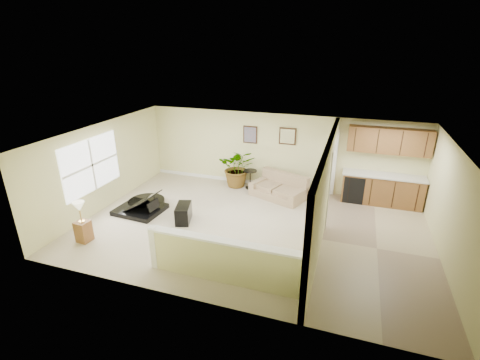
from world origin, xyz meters
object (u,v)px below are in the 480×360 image
(piano_bench, at_px, (184,213))
(lamp_stand, at_px, (82,225))
(accent_table, at_px, (250,177))
(piano, at_px, (140,194))
(palm_plant, at_px, (238,168))
(small_plant, at_px, (318,191))
(loveseat, at_px, (279,186))

(piano_bench, relative_size, lamp_stand, 0.67)
(piano_bench, height_order, accent_table, accent_table)
(piano, height_order, palm_plant, palm_plant)
(small_plant, bearing_deg, palm_plant, 177.46)
(piano, height_order, small_plant, piano)
(piano_bench, bearing_deg, piano, 171.39)
(piano_bench, distance_m, loveseat, 3.24)
(palm_plant, bearing_deg, lamp_stand, -118.37)
(loveseat, xyz_separation_m, accent_table, (-1.06, 0.35, 0.04))
(piano_bench, distance_m, lamp_stand, 2.54)
(accent_table, bearing_deg, lamp_stand, -123.06)
(piano_bench, xyz_separation_m, lamp_stand, (-1.87, -1.71, 0.21))
(piano, xyz_separation_m, loveseat, (3.63, 2.22, -0.14))
(loveseat, relative_size, palm_plant, 1.43)
(small_plant, distance_m, lamp_stand, 6.84)
(piano_bench, relative_size, small_plant, 1.27)
(accent_table, bearing_deg, loveseat, -18.15)
(piano, xyz_separation_m, palm_plant, (2.10, 2.63, 0.15))
(piano_bench, bearing_deg, small_plant, 39.45)
(piano_bench, height_order, small_plant, small_plant)
(loveseat, distance_m, accent_table, 1.11)
(accent_table, distance_m, lamp_stand, 5.37)
(lamp_stand, bearing_deg, accent_table, 56.94)
(accent_table, height_order, palm_plant, palm_plant)
(loveseat, height_order, lamp_stand, lamp_stand)
(piano_bench, bearing_deg, palm_plant, 78.13)
(piano, relative_size, loveseat, 0.81)
(piano, bearing_deg, lamp_stand, -97.02)
(piano, relative_size, piano_bench, 2.27)
(piano_bench, relative_size, accent_table, 1.12)
(palm_plant, height_order, lamp_stand, palm_plant)
(piano, distance_m, lamp_stand, 1.97)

